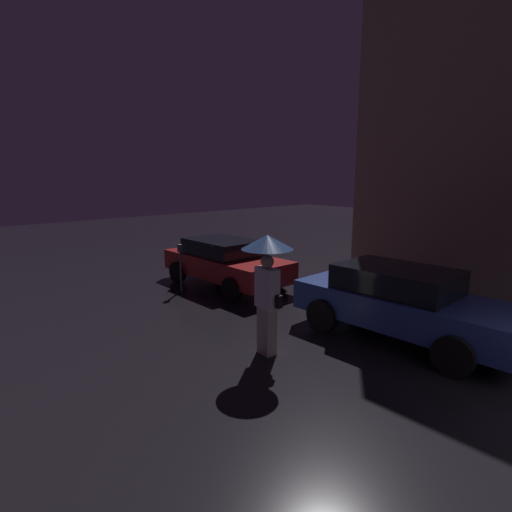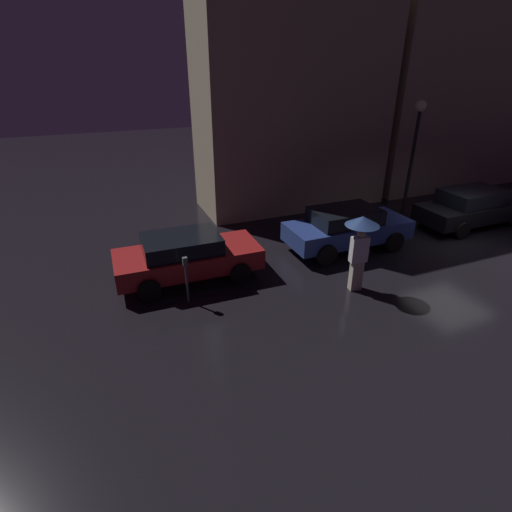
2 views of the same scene
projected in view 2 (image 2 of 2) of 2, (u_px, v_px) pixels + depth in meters
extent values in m
plane|color=black|center=(461.00, 246.00, 13.85)|extent=(60.00, 60.00, 0.00)
cube|color=gray|center=(294.00, 97.00, 16.10)|extent=(7.83, 3.00, 8.94)
cube|color=gray|center=(460.00, 81.00, 18.90)|extent=(9.03, 3.00, 9.81)
cube|color=maroon|center=(188.00, 259.00, 11.63)|extent=(4.19, 1.80, 0.58)
cube|color=black|center=(181.00, 244.00, 11.34)|extent=(2.19, 1.55, 0.46)
cylinder|color=black|center=(222.00, 249.00, 12.91)|extent=(0.62, 0.22, 0.62)
cylinder|color=black|center=(240.00, 273.00, 11.48)|extent=(0.62, 0.22, 0.62)
cylinder|color=black|center=(140.00, 263.00, 12.03)|extent=(0.62, 0.22, 0.62)
cylinder|color=black|center=(149.00, 290.00, 10.61)|extent=(0.62, 0.22, 0.62)
cube|color=navy|center=(348.00, 230.00, 13.47)|extent=(4.22, 1.69, 0.61)
cube|color=black|center=(345.00, 216.00, 13.17)|extent=(2.20, 1.48, 0.47)
cylinder|color=black|center=(364.00, 224.00, 14.74)|extent=(0.68, 0.22, 0.68)
cylinder|color=black|center=(394.00, 242.00, 13.35)|extent=(0.68, 0.22, 0.68)
cylinder|color=black|center=(301.00, 235.00, 13.85)|extent=(0.68, 0.22, 0.68)
cylinder|color=black|center=(327.00, 255.00, 12.46)|extent=(0.68, 0.22, 0.68)
cube|color=black|center=(473.00, 210.00, 15.37)|extent=(4.55, 1.73, 0.59)
cube|color=black|center=(473.00, 197.00, 15.06)|extent=(2.37, 1.51, 0.54)
cylinder|color=black|center=(479.00, 206.00, 16.68)|extent=(0.61, 0.22, 0.61)
cylinder|color=black|center=(427.00, 215.00, 15.73)|extent=(0.61, 0.22, 0.61)
cylinder|color=black|center=(462.00, 230.00, 14.33)|extent=(0.61, 0.22, 0.61)
cube|color=beige|center=(356.00, 275.00, 11.09)|extent=(0.35, 0.26, 0.87)
cube|color=white|center=(359.00, 249.00, 10.73)|extent=(0.50, 0.28, 0.73)
sphere|color=tan|center=(361.00, 233.00, 10.52)|extent=(0.24, 0.24, 0.24)
cylinder|color=black|center=(360.00, 240.00, 10.61)|extent=(0.02, 0.02, 0.84)
cone|color=navy|center=(363.00, 221.00, 10.37)|extent=(0.91, 0.91, 0.25)
cube|color=black|center=(366.00, 254.00, 10.90)|extent=(0.17, 0.12, 0.22)
cylinder|color=#4C5154|center=(187.00, 284.00, 10.42)|extent=(0.06, 0.06, 1.11)
cube|color=#4C5154|center=(185.00, 261.00, 10.13)|extent=(0.12, 0.10, 0.22)
cylinder|color=black|center=(411.00, 165.00, 16.03)|extent=(0.14, 0.14, 4.04)
sphere|color=#F9EAB7|center=(421.00, 106.00, 15.04)|extent=(0.42, 0.42, 0.42)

